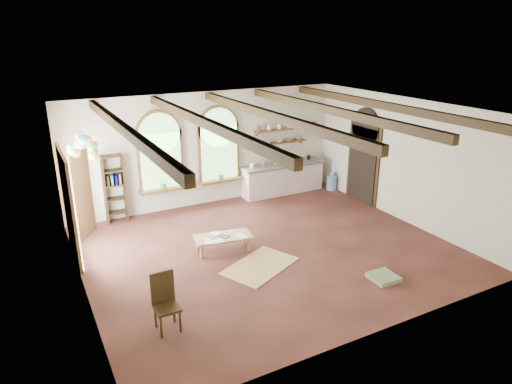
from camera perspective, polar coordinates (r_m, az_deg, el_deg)
floor at (r=10.58m, az=1.57°, el=-7.19°), size 8.00×8.00×0.00m
ceiling_beams at (r=9.59m, az=1.74°, el=9.58°), size 6.20×6.80×0.18m
window_left at (r=12.48m, az=-11.86°, el=4.62°), size 1.30×0.28×2.20m
window_right at (r=13.03m, az=-4.67°, el=5.61°), size 1.30×0.28×2.20m
left_doorway at (r=10.66m, az=-22.31°, el=-1.77°), size 0.10×1.90×2.50m
right_doorway at (r=13.50m, az=13.18°, el=3.30°), size 0.10×1.30×2.40m
kitchen_counter at (r=14.04m, az=3.34°, el=1.76°), size 2.68×0.62×0.94m
wall_shelf_lower at (r=13.90m, az=3.04°, el=6.18°), size 1.70×0.24×0.04m
wall_shelf_upper at (r=13.82m, az=3.07°, el=7.80°), size 1.70×0.24×0.04m
wall_clock at (r=14.55m, az=7.19°, el=8.07°), size 0.32×0.04×0.32m
bookshelf at (r=12.31m, az=-17.26°, el=0.38°), size 0.53×0.32×1.80m
coffee_table at (r=10.41m, az=-4.11°, el=-5.73°), size 1.36×0.78×0.37m
side_chair at (r=8.02m, az=-11.07°, el=-14.73°), size 0.40×0.40×1.01m
floor_mat at (r=9.87m, az=0.50°, el=-9.21°), size 1.87×1.58×0.02m
floor_cushion at (r=9.73m, az=15.63°, el=-10.22°), size 0.54×0.54×0.09m
water_jug_a at (r=14.71m, az=7.08°, el=1.51°), size 0.29×0.29×0.56m
water_jug_b at (r=14.55m, az=9.45°, el=1.25°), size 0.31×0.31×0.59m
balloon_cluster at (r=10.86m, az=-20.59°, el=5.35°), size 0.72×0.81×1.14m
table_book at (r=10.32m, az=-5.87°, el=-5.69°), size 0.19×0.25×0.02m
tablet at (r=10.38m, az=-4.08°, el=-5.51°), size 0.30×0.31×0.01m
potted_plant_left at (r=12.61m, az=-11.47°, el=1.08°), size 0.27×0.23×0.30m
potted_plant_right at (r=13.15m, az=-4.39°, el=2.20°), size 0.27×0.23×0.30m
shelf_cup_a at (r=13.53m, az=0.30°, el=6.13°), size 0.12×0.10×0.10m
shelf_cup_b at (r=13.69m, az=1.60°, el=6.28°), size 0.10×0.10×0.09m
shelf_bowl_a at (r=13.87m, az=2.86°, el=6.35°), size 0.22×0.22×0.05m
shelf_bowl_b at (r=14.04m, az=4.10°, el=6.51°), size 0.20×0.20×0.06m
shelf_vase at (r=14.21m, az=5.31°, el=6.90°), size 0.18×0.18×0.19m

